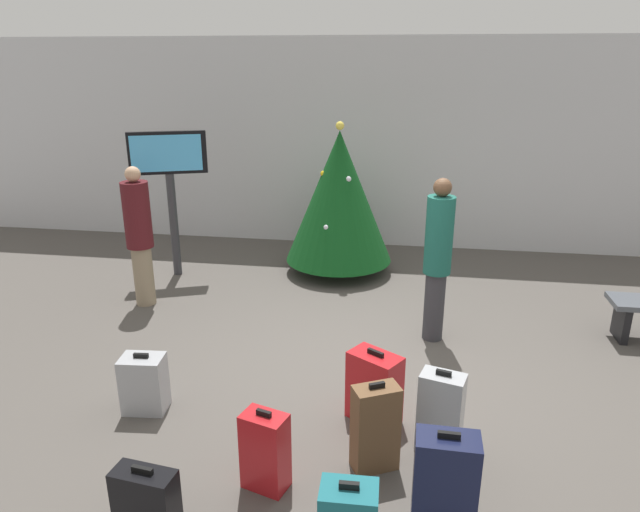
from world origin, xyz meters
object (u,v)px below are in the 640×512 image
object	(u,v)px
flight_info_kiosk	(169,174)
suitcase_5	(444,490)
traveller_1	(438,256)
suitcase_1	(375,428)
suitcase_6	(265,451)
suitcase_2	(147,505)
suitcase_3	(441,413)
suitcase_0	(144,384)
holiday_tree	(339,197)
traveller_0	(139,234)
suitcase_4	(374,388)

from	to	relation	value
flight_info_kiosk	suitcase_5	size ratio (longest dim) A/B	2.47
traveller_1	suitcase_1	bearing A→B (deg)	-102.79
suitcase_1	suitcase_6	distance (m)	0.84
suitcase_1	suitcase_5	distance (m)	0.80
traveller_1	suitcase_6	distance (m)	2.97
flight_info_kiosk	suitcase_6	bearing A→B (deg)	-60.17
traveller_1	flight_info_kiosk	bearing A→B (deg)	157.53
suitcase_2	suitcase_6	distance (m)	0.87
suitcase_2	suitcase_5	world-z (taller)	suitcase_5
suitcase_3	suitcase_6	world-z (taller)	suitcase_3
suitcase_1	suitcase_2	xyz separation A→B (m)	(-1.43, -0.91, -0.10)
traveller_1	suitcase_0	size ratio (longest dim) A/B	3.25
holiday_tree	suitcase_2	bearing A→B (deg)	-96.98
suitcase_1	suitcase_0	bearing A→B (deg)	167.71
traveller_1	suitcase_1	xyz separation A→B (m)	(-0.51, -2.26, -0.63)
suitcase_3	traveller_0	bearing A→B (deg)	146.57
holiday_tree	suitcase_5	size ratio (longest dim) A/B	2.62
holiday_tree	traveller_0	bearing A→B (deg)	-146.44
holiday_tree	suitcase_2	world-z (taller)	holiday_tree
holiday_tree	traveller_1	size ratio (longest dim) A/B	1.19
holiday_tree	traveller_0	world-z (taller)	holiday_tree
suitcase_0	traveller_0	bearing A→B (deg)	114.95
holiday_tree	suitcase_4	distance (m)	3.77
flight_info_kiosk	traveller_1	world-z (taller)	flight_info_kiosk
traveller_0	suitcase_2	size ratio (longest dim) A/B	3.24
suitcase_0	suitcase_3	world-z (taller)	suitcase_3
holiday_tree	suitcase_2	distance (m)	5.23
traveller_0	suitcase_6	bearing A→B (deg)	-52.18
holiday_tree	suitcase_4	bearing A→B (deg)	-78.19
holiday_tree	suitcase_5	distance (m)	5.08
flight_info_kiosk	suitcase_5	xyz separation A→B (m)	(3.60, -4.41, -1.09)
flight_info_kiosk	suitcase_6	xyz separation A→B (m)	(2.35, -4.09, -1.18)
traveller_1	suitcase_0	distance (m)	3.24
suitcase_1	suitcase_4	bearing A→B (deg)	94.23
suitcase_3	suitcase_1	bearing A→B (deg)	-149.43
traveller_1	suitcase_5	distance (m)	2.96
flight_info_kiosk	suitcase_2	world-z (taller)	flight_info_kiosk
traveller_0	suitcase_4	world-z (taller)	traveller_0
suitcase_2	suitcase_4	distance (m)	2.05
holiday_tree	suitcase_6	world-z (taller)	holiday_tree
traveller_1	suitcase_0	world-z (taller)	traveller_1
suitcase_2	suitcase_6	size ratio (longest dim) A/B	0.85
suitcase_3	holiday_tree	bearing A→B (deg)	108.31
suitcase_1	suitcase_3	bearing A→B (deg)	30.57
suitcase_5	suitcase_6	distance (m)	1.29
suitcase_2	suitcase_3	world-z (taller)	suitcase_3
suitcase_0	traveller_1	bearing A→B (deg)	34.88
holiday_tree	suitcase_1	bearing A→B (deg)	-79.27
traveller_1	suitcase_3	distance (m)	2.07
suitcase_0	flight_info_kiosk	bearing A→B (deg)	107.54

